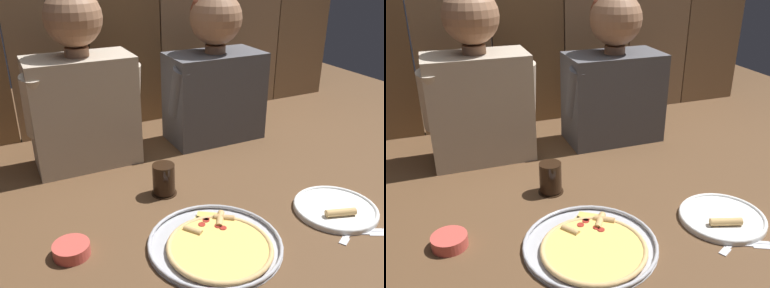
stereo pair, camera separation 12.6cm
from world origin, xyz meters
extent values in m
plane|color=brown|center=(0.00, 0.00, 0.00)|extent=(3.20, 3.20, 0.00)
cylinder|color=#B2B2B7|center=(-0.08, -0.15, 0.00)|extent=(0.36, 0.36, 0.01)
torus|color=#B2B2B7|center=(-0.08, -0.15, 0.01)|extent=(0.36, 0.36, 0.01)
cylinder|color=#B23823|center=(-0.08, -0.18, 0.01)|extent=(0.27, 0.27, 0.00)
cylinder|color=#EFC660|center=(-0.08, -0.18, 0.01)|extent=(0.26, 0.26, 0.01)
torus|color=tan|center=(-0.08, -0.18, 0.01)|extent=(0.28, 0.28, 0.01)
cube|color=#F4D170|center=(-0.03, -0.11, 0.01)|extent=(0.09, 0.10, 0.01)
cylinder|color=tan|center=(-0.01, -0.08, 0.02)|extent=(0.06, 0.05, 0.02)
cylinder|color=#A3281E|center=(-0.04, -0.10, 0.02)|extent=(0.02, 0.02, 0.00)
cylinder|color=#A3281E|center=(-0.04, -0.12, 0.02)|extent=(0.02, 0.02, 0.00)
cube|color=#EFC660|center=(-0.09, -0.07, 0.01)|extent=(0.09, 0.08, 0.01)
cylinder|color=tan|center=(-0.12, -0.09, 0.02)|extent=(0.05, 0.05, 0.02)
cylinder|color=#A3281E|center=(-0.08, -0.08, 0.02)|extent=(0.02, 0.02, 0.00)
cube|color=#EABC56|center=(-0.05, -0.06, 0.01)|extent=(0.10, 0.10, 0.01)
cylinder|color=tan|center=(-0.02, -0.08, 0.02)|extent=(0.06, 0.07, 0.02)
cylinder|color=#A3281E|center=(-0.06, -0.06, 0.02)|extent=(0.02, 0.02, 0.00)
cylinder|color=#A3281E|center=(-0.06, -0.06, 0.02)|extent=(0.02, 0.02, 0.00)
cylinder|color=white|center=(0.32, -0.17, 0.01)|extent=(0.25, 0.25, 0.01)
torus|color=white|center=(0.32, -0.17, 0.01)|extent=(0.25, 0.25, 0.01)
cylinder|color=tan|center=(0.30, -0.21, 0.02)|extent=(0.09, 0.05, 0.02)
cylinder|color=black|center=(-0.10, 0.15, 0.00)|extent=(0.08, 0.08, 0.01)
cylinder|color=black|center=(-0.10, 0.15, 0.05)|extent=(0.07, 0.07, 0.10)
cylinder|color=#CC4C42|center=(-0.43, -0.03, 0.02)|extent=(0.09, 0.09, 0.03)
cylinder|color=#B23823|center=(-0.43, -0.03, 0.03)|extent=(0.08, 0.08, 0.02)
cube|color=silver|center=(0.30, -0.26, 0.00)|extent=(0.09, 0.06, 0.01)
cube|color=silver|center=(0.24, -0.29, 0.00)|extent=(0.04, 0.03, 0.01)
cube|color=silver|center=(0.28, -0.27, 0.00)|extent=(0.09, 0.05, 0.01)
cube|color=silver|center=(0.35, -0.31, 0.00)|extent=(0.06, 0.05, 0.00)
cube|color=silver|center=(0.33, -0.28, 0.00)|extent=(0.09, 0.05, 0.01)
cube|color=#B2A38E|center=(-0.26, 0.48, 0.20)|extent=(0.36, 0.20, 0.39)
cylinder|color=#9E7051|center=(-0.26, 0.48, 0.41)|extent=(0.08, 0.08, 0.03)
sphere|color=#9E7051|center=(-0.26, 0.48, 0.52)|extent=(0.19, 0.19, 0.19)
sphere|color=brown|center=(-0.26, 0.50, 0.53)|extent=(0.17, 0.17, 0.17)
cylinder|color=#B2A38E|center=(-0.42, 0.44, 0.26)|extent=(0.08, 0.13, 0.23)
cylinder|color=#B2A38E|center=(-0.10, 0.44, 0.26)|extent=(0.08, 0.12, 0.23)
cube|color=#4C4C51|center=(0.26, 0.48, 0.18)|extent=(0.38, 0.21, 0.35)
cylinder|color=#9E7051|center=(0.26, 0.48, 0.37)|extent=(0.08, 0.08, 0.03)
sphere|color=#9E7051|center=(0.26, 0.48, 0.48)|extent=(0.20, 0.20, 0.20)
sphere|color=brown|center=(0.26, 0.50, 0.50)|extent=(0.18, 0.18, 0.18)
cylinder|color=#4C4C51|center=(0.10, 0.44, 0.23)|extent=(0.08, 0.13, 0.21)
cylinder|color=#4C4C51|center=(0.43, 0.44, 0.23)|extent=(0.08, 0.11, 0.21)
camera|label=1|loc=(-0.53, -0.93, 0.70)|focal=39.06mm
camera|label=2|loc=(-0.41, -0.98, 0.70)|focal=39.06mm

